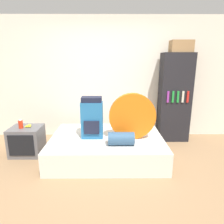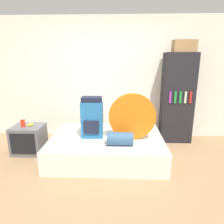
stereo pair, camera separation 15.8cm
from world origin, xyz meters
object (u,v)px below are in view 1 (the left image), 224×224
(television, at_px, (27,141))
(canister, at_px, (21,124))
(sleeping_roll, at_px, (121,139))
(backpack, at_px, (92,118))
(cardboard_box, at_px, (181,46))
(tent_bag, at_px, (132,116))
(bookshelf, at_px, (174,98))

(television, height_order, canister, canister)
(sleeping_roll, bearing_deg, backpack, 145.84)
(canister, distance_m, cardboard_box, 3.37)
(television, bearing_deg, backpack, -6.34)
(tent_bag, bearing_deg, cardboard_box, 40.58)
(sleeping_roll, bearing_deg, television, 164.76)
(backpack, xyz_separation_m, tent_bag, (0.69, -0.05, 0.05))
(backpack, distance_m, sleeping_roll, 0.64)
(bookshelf, bearing_deg, television, -166.13)
(canister, bearing_deg, tent_bag, -4.39)
(sleeping_roll, xyz_separation_m, cardboard_box, (1.23, 1.16, 1.47))
(television, height_order, bookshelf, bookshelf)
(bookshelf, distance_m, cardboard_box, 1.04)
(tent_bag, xyz_separation_m, sleeping_roll, (-0.20, -0.28, -0.29))
(bookshelf, xyz_separation_m, cardboard_box, (0.04, -0.03, 1.04))
(tent_bag, bearing_deg, backpack, 175.54)
(television, relative_size, cardboard_box, 1.29)
(bookshelf, height_order, cardboard_box, cardboard_box)
(cardboard_box, bearing_deg, sleeping_roll, -136.72)
(television, bearing_deg, canister, -146.73)
(canister, bearing_deg, bookshelf, 14.31)
(canister, xyz_separation_m, cardboard_box, (3.00, 0.73, 1.36))
(tent_bag, relative_size, sleeping_roll, 1.90)
(sleeping_roll, distance_m, television, 1.79)
(canister, bearing_deg, television, 33.27)
(backpack, distance_m, cardboard_box, 2.26)
(tent_bag, relative_size, bookshelf, 0.43)
(backpack, bearing_deg, sleeping_roll, -34.16)
(canister, relative_size, cardboard_box, 0.37)
(tent_bag, relative_size, cardboard_box, 1.85)
(sleeping_roll, height_order, canister, canister)
(backpack, relative_size, bookshelf, 0.39)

